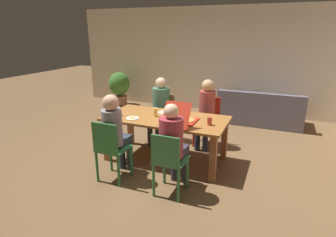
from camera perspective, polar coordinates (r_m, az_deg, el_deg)
The scene contains 20 objects.
ground_plane at distance 4.73m, azimuth -0.47°, elevation -8.45°, with size 20.00×20.00×0.00m, color brown.
back_wall at distance 7.48m, azimuth 9.87°, elevation 11.79°, with size 7.96×0.12×2.68m, color beige.
dining_table at distance 4.48m, azimuth -0.49°, elevation -1.17°, with size 1.97×0.96×0.75m.
chair_0 at distance 3.56m, azimuth 0.13°, elevation -8.81°, with size 0.40×0.41×0.88m.
person_0 at distance 3.59m, azimuth 1.01°, elevation -4.67°, with size 0.31×0.52×1.23m.
chair_1 at distance 3.96m, azimuth -11.90°, elevation -5.97°, with size 0.41×0.40×0.91m.
person_1 at distance 3.99m, azimuth -10.90°, elevation -2.24°, with size 0.28×0.51×1.26m.
chair_2 at distance 5.48m, azimuth -1.09°, elevation 0.98°, with size 0.42×0.39×0.88m.
person_2 at distance 5.29m, azimuth -1.72°, elevation 2.89°, with size 0.33×0.56×1.24m.
chair_3 at distance 5.25m, azimuth 8.15°, elevation -0.19°, with size 0.43×0.42×0.90m.
person_3 at distance 5.05m, azimuth 7.87°, elevation 2.11°, with size 0.29×0.50×1.25m.
pizza_box_0 at distance 4.19m, azimuth 2.93°, elevation -0.16°, with size 0.40×0.61×0.36m.
plate_0 at distance 4.42m, azimuth -7.36°, elevation 0.10°, with size 0.20×0.20×0.03m.
plate_1 at distance 4.69m, azimuth -0.58°, elevation 1.32°, with size 0.24×0.24×0.03m.
drinking_glass_0 at distance 4.12m, azimuth 8.58°, elevation -0.53°, with size 0.07×0.07×0.12m, color #B7452E.
drinking_glass_1 at distance 4.49m, azimuth -2.64°, elevation 1.32°, with size 0.06×0.06×0.14m, color #E7CD61.
drinking_glass_2 at distance 4.61m, azimuth -10.28°, elevation 1.48°, with size 0.07×0.07×0.14m, color silver.
drinking_glass_3 at distance 4.61m, azimuth 3.54°, elevation 1.68°, with size 0.06×0.06×0.13m, color #B54630.
couch at distance 6.76m, azimuth 18.43°, elevation 1.29°, with size 1.87×0.86×0.79m.
potted_plant at distance 8.11m, azimuth -10.02°, elevation 6.57°, with size 0.59×0.59×0.95m.
Camera 1 is at (1.67, -3.90, 2.09)m, focal length 29.48 mm.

